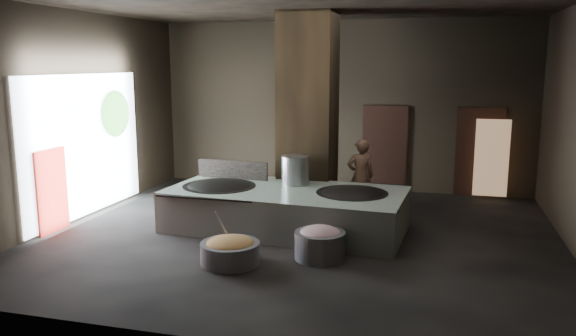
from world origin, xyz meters
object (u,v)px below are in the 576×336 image
(cook, at_px, (360,176))
(meat_basin, at_px, (320,245))
(wok_right, at_px, (352,197))
(veg_basin, at_px, (230,253))
(hearth_platform, at_px, (286,209))
(stock_pot, at_px, (295,171))
(wok_left, at_px, (219,190))

(cook, relative_size, meat_basin, 1.92)
(wok_right, relative_size, veg_basin, 1.39)
(veg_basin, bearing_deg, cook, 66.89)
(wok_right, bearing_deg, hearth_platform, -177.88)
(hearth_platform, bearing_deg, veg_basin, -95.72)
(hearth_platform, bearing_deg, meat_basin, -52.68)
(wok_right, height_order, veg_basin, wok_right)
(hearth_platform, relative_size, stock_pot, 7.67)
(hearth_platform, distance_m, veg_basin, 2.28)
(veg_basin, bearing_deg, stock_pot, 81.34)
(hearth_platform, height_order, veg_basin, hearth_platform)
(wok_right, relative_size, stock_pot, 2.25)
(wok_left, relative_size, meat_basin, 1.70)
(wok_right, height_order, meat_basin, wok_right)
(cook, height_order, meat_basin, cook)
(wok_left, relative_size, veg_basin, 1.49)
(wok_left, bearing_deg, hearth_platform, 1.97)
(wok_right, relative_size, meat_basin, 1.58)
(hearth_platform, xyz_separation_m, cook, (1.29, 1.67, 0.44))
(wok_left, height_order, cook, cook)
(wok_right, distance_m, stock_pot, 1.44)
(hearth_platform, xyz_separation_m, wok_right, (1.35, 0.05, 0.33))
(hearth_platform, relative_size, cook, 2.81)
(meat_basin, bearing_deg, hearth_platform, 123.54)
(wok_right, bearing_deg, wok_left, -177.95)
(hearth_platform, distance_m, cook, 2.15)
(veg_basin, bearing_deg, hearth_platform, 80.50)
(wok_right, distance_m, veg_basin, 2.92)
(hearth_platform, relative_size, meat_basin, 5.39)
(meat_basin, bearing_deg, wok_left, 148.41)
(wok_right, relative_size, cook, 0.83)
(wok_left, bearing_deg, wok_right, 2.05)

